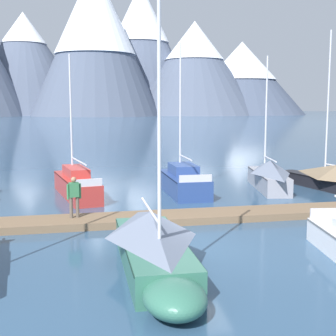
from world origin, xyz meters
name	(u,v)px	position (x,y,z in m)	size (l,w,h in m)	color
ground_plane	(191,249)	(0.00, 0.00, 0.00)	(700.00, 700.00, 0.00)	#2D4C6B
mountain_central_massif	(25,63)	(-42.91, 235.77, 26.00)	(70.01, 70.01, 50.96)	#4C566B
mountain_shoulder_ridge	(95,35)	(-6.95, 207.06, 36.19)	(59.53, 59.53, 67.32)	#4C566B
mountain_east_summit	(141,47)	(16.07, 236.99, 35.07)	(62.78, 62.78, 66.86)	#4C566B
mountain_rear_spur	(195,67)	(41.61, 221.55, 23.91)	(68.10, 68.10, 45.94)	#4C566B
mountain_north_horn	(242,76)	(67.40, 226.65, 19.73)	(65.30, 65.30, 37.09)	#424C60
dock	(174,217)	(0.00, 4.00, 0.15)	(23.41, 3.71, 0.30)	brown
sailboat_mid_dock_port	(75,183)	(-4.51, 10.40, 0.66)	(3.04, 7.15, 7.61)	#B2332D
sailboat_mid_dock_starboard	(154,246)	(-1.45, -1.99, 0.78)	(2.26, 7.35, 8.37)	#336B56
sailboat_far_berth	(182,181)	(1.39, 10.51, 0.67)	(2.23, 6.29, 8.29)	navy
sailboat_end_of_dock	(268,174)	(6.56, 10.98, 0.85)	(2.13, 6.62, 7.74)	#93939E
sailboat_last_slip	(330,177)	(10.14, 10.52, 0.71)	(3.76, 7.93, 9.13)	black
person_on_dock	(74,195)	(-4.14, 3.88, 1.26)	(0.57, 0.32, 1.69)	brown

